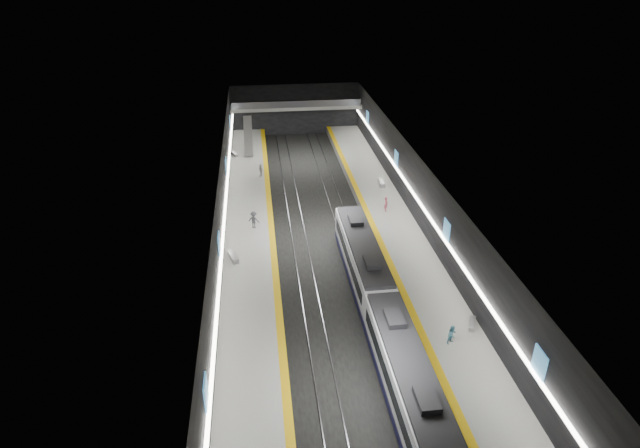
{
  "coord_description": "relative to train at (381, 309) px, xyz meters",
  "views": [
    {
      "loc": [
        -6.24,
        -47.85,
        27.06
      ],
      "look_at": [
        -0.46,
        -0.72,
        2.2
      ],
      "focal_mm": 30.0,
      "sensor_mm": 36.0,
      "label": 1
    }
  ],
  "objects": [
    {
      "name": "wall_right",
      "position": [
        7.5,
        15.26,
        1.8
      ],
      "size": [
        0.04,
        70.0,
        8.0
      ],
      "primitive_type": "cube",
      "color": "black",
      "rests_on": "ground"
    },
    {
      "name": "wall_back",
      "position": [
        -2.5,
        50.26,
        1.8
      ],
      "size": [
        20.0,
        0.04,
        8.0
      ],
      "primitive_type": "cube",
      "color": "black",
      "rests_on": "ground"
    },
    {
      "name": "platform_right",
      "position": [
        5.0,
        15.26,
        -1.7
      ],
      "size": [
        5.0,
        70.0,
        1.0
      ],
      "primitive_type": "cube",
      "color": "slate",
      "rests_on": "ground"
    },
    {
      "name": "tile_surface_right",
      "position": [
        5.0,
        15.26,
        -1.19
      ],
      "size": [
        5.0,
        70.0,
        0.02
      ],
      "primitive_type": "cube",
      "color": "#A7A8A2",
      "rests_on": "platform_right"
    },
    {
      "name": "platform_left",
      "position": [
        -10.0,
        15.26,
        -1.7
      ],
      "size": [
        5.0,
        70.0,
        1.0
      ],
      "primitive_type": "cube",
      "color": "slate",
      "rests_on": "ground"
    },
    {
      "name": "ground",
      "position": [
        -2.5,
        15.26,
        -2.2
      ],
      "size": [
        70.0,
        70.0,
        0.0
      ],
      "primitive_type": "plane",
      "color": "black",
      "rests_on": "ground"
    },
    {
      "name": "bench_right_near",
      "position": [
        6.89,
        -1.43,
        -1.0
      ],
      "size": [
        1.07,
        1.65,
        0.39
      ],
      "primitive_type": "cube",
      "rotation": [
        0.0,
        0.0,
        -0.42
      ],
      "color": "#99999E",
      "rests_on": "platform_right"
    },
    {
      "name": "passenger_left_a",
      "position": [
        -8.53,
        30.81,
        -0.41
      ],
      "size": [
        0.71,
        0.99,
        1.57
      ],
      "primitive_type": "imported",
      "rotation": [
        0.0,
        0.0,
        -1.17
      ],
      "color": "#BAB5AA",
      "rests_on": "platform_left"
    },
    {
      "name": "ceiling",
      "position": [
        -2.5,
        15.26,
        5.8
      ],
      "size": [
        20.0,
        70.0,
        0.04
      ],
      "primitive_type": "cube",
      "rotation": [
        3.14,
        0.0,
        0.0
      ],
      "color": "beige",
      "rests_on": "wall_left"
    },
    {
      "name": "bench_left_far",
      "position": [
        -12.0,
        38.73,
        -0.99
      ],
      "size": [
        1.05,
        1.74,
        0.41
      ],
      "primitive_type": "cube",
      "rotation": [
        0.0,
        0.0,
        0.37
      ],
      "color": "#99999E",
      "rests_on": "platform_left"
    },
    {
      "name": "tactile_strip_right",
      "position": [
        2.8,
        15.26,
        -1.18
      ],
      "size": [
        0.6,
        70.0,
        0.02
      ],
      "primitive_type": "cube",
      "color": "yellow",
      "rests_on": "platform_right"
    },
    {
      "name": "cove_light_left",
      "position": [
        -12.3,
        15.26,
        1.6
      ],
      "size": [
        0.25,
        68.6,
        0.12
      ],
      "primitive_type": "cube",
      "color": "white",
      "rests_on": "wall_left"
    },
    {
      "name": "passenger_left_b",
      "position": [
        -9.56,
        16.8,
        -0.28
      ],
      "size": [
        1.35,
        1.06,
        1.83
      ],
      "primitive_type": "imported",
      "rotation": [
        0.0,
        0.0,
        2.77
      ],
      "color": "#424249",
      "rests_on": "platform_left"
    },
    {
      "name": "bench_left_near",
      "position": [
        -11.58,
        10.76,
        -0.95
      ],
      "size": [
        1.09,
        2.06,
        0.49
      ],
      "primitive_type": "cube",
      "rotation": [
        0.0,
        0.0,
        0.29
      ],
      "color": "#99999E",
      "rests_on": "platform_left"
    },
    {
      "name": "bench_right_far",
      "position": [
        6.07,
        26.18,
        -0.94
      ],
      "size": [
        0.78,
        2.11,
        0.5
      ],
      "primitive_type": "cube",
      "rotation": [
        0.0,
        0.0,
        -0.1
      ],
      "color": "#99999E",
      "rests_on": "platform_right"
    },
    {
      "name": "tile_surface_left",
      "position": [
        -10.0,
        15.26,
        -1.19
      ],
      "size": [
        5.0,
        70.0,
        0.02
      ],
      "primitive_type": "cube",
      "color": "#A7A8A2",
      "rests_on": "platform_left"
    },
    {
      "name": "passenger_right_b",
      "position": [
        4.63,
        -3.15,
        -0.43
      ],
      "size": [
        0.93,
        0.87,
        1.52
      ],
      "primitive_type": "imported",
      "rotation": [
        0.0,
        0.0,
        0.53
      ],
      "color": "#539CB4",
      "rests_on": "platform_right"
    },
    {
      "name": "tactile_strip_left",
      "position": [
        -7.8,
        15.26,
        -1.18
      ],
      "size": [
        0.6,
        70.0,
        0.02
      ],
      "primitive_type": "cube",
      "color": "yellow",
      "rests_on": "platform_left"
    },
    {
      "name": "escalator",
      "position": [
        -10.0,
        41.26,
        0.7
      ],
      "size": [
        1.2,
        7.5,
        3.92
      ],
      "primitive_type": "cube",
      "rotation": [
        0.44,
        0.0,
        0.0
      ],
      "color": "#99999E",
      "rests_on": "platform_left"
    },
    {
      "name": "rails",
      "position": [
        -2.5,
        15.26,
        -2.14
      ],
      "size": [
        6.52,
        70.0,
        0.12
      ],
      "color": "gray",
      "rests_on": "ground"
    },
    {
      "name": "passenger_right_a",
      "position": [
        4.89,
        18.98,
        -0.37
      ],
      "size": [
        0.56,
        0.69,
        1.65
      ],
      "primitive_type": "imported",
      "rotation": [
        0.0,
        0.0,
        1.27
      ],
      "color": "#BC4657",
      "rests_on": "platform_right"
    },
    {
      "name": "ad_posters",
      "position": [
        -2.5,
        16.26,
        2.3
      ],
      "size": [
        19.94,
        53.5,
        2.2
      ],
      "color": "#4593CF",
      "rests_on": "wall_left"
    },
    {
      "name": "cove_light_right",
      "position": [
        7.3,
        15.26,
        1.6
      ],
      "size": [
        0.25,
        68.6,
        0.12
      ],
      "primitive_type": "cube",
      "color": "white",
      "rests_on": "wall_right"
    },
    {
      "name": "train",
      "position": [
        0.0,
        0.0,
        0.0
      ],
      "size": [
        2.69,
        30.04,
        3.6
      ],
      "color": "#0E0E34",
      "rests_on": "ground"
    },
    {
      "name": "mezzanine_bridge",
      "position": [
        -2.5,
        48.19,
        2.84
      ],
      "size": [
        20.0,
        3.0,
        1.5
      ],
      "color": "gray",
      "rests_on": "wall_left"
    },
    {
      "name": "wall_left",
      "position": [
        -12.5,
        15.26,
        1.8
      ],
      "size": [
        0.04,
        70.0,
        8.0
      ],
      "primitive_type": "cube",
      "color": "black",
      "rests_on": "ground"
    }
  ]
}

